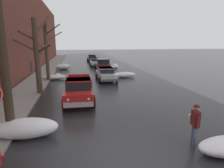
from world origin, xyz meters
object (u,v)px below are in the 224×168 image
pickup_truck_red_approaching_near_lane (79,90)px  pedestrian_with_coffee (195,122)px  bare_tree_at_the_corner (2,53)px  bare_tree_second_along_sidewalk (37,54)px  sedan_darkblue_queued_behind_truck (92,58)px  suv_maroon_parked_kerbside_mid (103,64)px  sedan_white_parked_far_down_block (95,62)px  sedan_silver_parked_kerbside_close (106,74)px  bare_tree_mid_block (47,50)px

pickup_truck_red_approaching_near_lane → pedestrian_with_coffee: (4.52, -6.99, 0.15)m
bare_tree_at_the_corner → bare_tree_second_along_sidewalk: 7.40m
bare_tree_second_along_sidewalk → sedan_darkblue_queued_behind_truck: (6.43, 25.38, -2.50)m
suv_maroon_parked_kerbside_mid → pedestrian_with_coffee: size_ratio=2.58×
sedan_white_parked_far_down_block → sedan_darkblue_queued_behind_truck: 7.24m
sedan_silver_parked_kerbside_close → sedan_darkblue_queued_behind_truck: size_ratio=1.04×
pickup_truck_red_approaching_near_lane → suv_maroon_parked_kerbside_mid: bearing=75.5°
sedan_white_parked_far_down_block → pedestrian_with_coffee: size_ratio=2.54×
sedan_silver_parked_kerbside_close → sedan_white_parked_far_down_block: size_ratio=0.99×
sedan_darkblue_queued_behind_truck → pedestrian_with_coffee: bearing=-88.0°
pickup_truck_red_approaching_near_lane → pedestrian_with_coffee: bearing=-57.1°
pickup_truck_red_approaching_near_lane → suv_maroon_parked_kerbside_mid: (3.73, 14.39, 0.11)m
bare_tree_at_the_corner → pickup_truck_red_approaching_near_lane: bare_tree_at_the_corner is taller
bare_tree_second_along_sidewalk → pickup_truck_red_approaching_near_lane: bare_tree_second_along_sidewalk is taller
pickup_truck_red_approaching_near_lane → bare_tree_at_the_corner: bearing=-123.4°
bare_tree_second_along_sidewalk → suv_maroon_parked_kerbside_mid: size_ratio=1.38×
pickup_truck_red_approaching_near_lane → pedestrian_with_coffee: same height
suv_maroon_parked_kerbside_mid → sedan_white_parked_far_down_block: 6.37m
bare_tree_at_the_corner → bare_tree_mid_block: (0.08, 12.81, -0.43)m
bare_tree_second_along_sidewalk → bare_tree_at_the_corner: bearing=-90.4°
sedan_silver_parked_kerbside_close → pedestrian_with_coffee: bearing=-84.4°
sedan_white_parked_far_down_block → pedestrian_with_coffee: pedestrian_with_coffee is taller
bare_tree_at_the_corner → bare_tree_second_along_sidewalk: bare_tree_at_the_corner is taller
bare_tree_second_along_sidewalk → suv_maroon_parked_kerbside_mid: (6.84, 11.79, -2.26)m
sedan_white_parked_far_down_block → sedan_darkblue_queued_behind_truck: bearing=89.8°
pickup_truck_red_approaching_near_lane → sedan_silver_parked_kerbside_close: pickup_truck_red_approaching_near_lane is taller
suv_maroon_parked_kerbside_mid → pedestrian_with_coffee: bearing=-87.9°
bare_tree_second_along_sidewalk → pickup_truck_red_approaching_near_lane: bearing=-39.9°
bare_tree_second_along_sidewalk → bare_tree_mid_block: bare_tree_second_along_sidewalk is taller
bare_tree_second_along_sidewalk → pedestrian_with_coffee: bare_tree_second_along_sidewalk is taller
bare_tree_at_the_corner → sedan_silver_parked_kerbside_close: bare_tree_at_the_corner is taller
pedestrian_with_coffee → sedan_silver_parked_kerbside_close: bearing=95.6°
bare_tree_second_along_sidewalk → bare_tree_mid_block: (0.03, 5.43, 0.05)m
sedan_silver_parked_kerbside_close → sedan_white_parked_far_down_block: same height
bare_tree_second_along_sidewalk → sedan_darkblue_queued_behind_truck: size_ratio=1.48×
bare_tree_at_the_corner → bare_tree_mid_block: size_ratio=1.13×
bare_tree_at_the_corner → pickup_truck_red_approaching_near_lane: 6.41m
bare_tree_second_along_sidewalk → pedestrian_with_coffee: size_ratio=3.56×
bare_tree_second_along_sidewalk → sedan_darkblue_queued_behind_truck: bare_tree_second_along_sidewalk is taller
bare_tree_second_along_sidewalk → suv_maroon_parked_kerbside_mid: bearing=59.9°
bare_tree_at_the_corner → suv_maroon_parked_kerbside_mid: (6.88, 19.18, -2.74)m
sedan_silver_parked_kerbside_close → suv_maroon_parked_kerbside_mid: 7.03m
bare_tree_at_the_corner → sedan_silver_parked_kerbside_close: size_ratio=1.59×
pickup_truck_red_approaching_near_lane → sedan_darkblue_queued_behind_truck: size_ratio=1.21×
bare_tree_second_along_sidewalk → sedan_white_parked_far_down_block: bare_tree_second_along_sidewalk is taller
sedan_white_parked_far_down_block → suv_maroon_parked_kerbside_mid: bearing=-86.1°
sedan_white_parked_far_down_block → sedan_silver_parked_kerbside_close: bearing=-90.8°
bare_tree_second_along_sidewalk → pickup_truck_red_approaching_near_lane: (3.11, -2.60, -2.37)m
bare_tree_second_along_sidewalk → pickup_truck_red_approaching_near_lane: 4.69m
bare_tree_mid_block → sedan_darkblue_queued_behind_truck: size_ratio=1.46×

